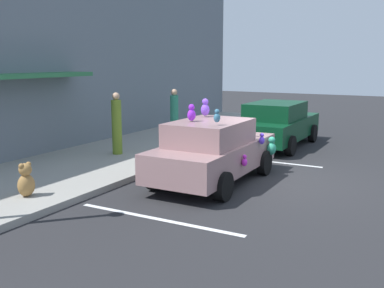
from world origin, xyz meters
TOP-DOWN VIEW (x-y plane):
  - ground_plane at (0.00, 0.00)m, footprint 60.00×60.00m
  - sidewalk at (0.00, 5.00)m, footprint 24.00×4.00m
  - storefront_building at (-0.02, 7.14)m, footprint 24.00×1.25m
  - parking_stripe_front at (1.92, 1.00)m, footprint 0.12×3.60m
  - parking_stripe_rear at (-3.82, 1.00)m, footprint 0.12×3.60m
  - plush_covered_car at (-0.94, 1.24)m, footprint 4.13×2.07m
  - parked_sedan_behind at (4.40, 1.38)m, footprint 4.51×2.03m
  - teddy_bear_on_sidewalk at (-4.32, 3.93)m, footprint 0.38×0.32m
  - pedestrian_near_shopfront at (3.43, 4.96)m, footprint 0.30×0.30m
  - pedestrian_walking_past at (0.09, 4.99)m, footprint 0.30×0.30m

SIDE VIEW (x-z plane):
  - ground_plane at x=0.00m, z-range 0.00..0.00m
  - parking_stripe_front at x=1.92m, z-range 0.00..0.01m
  - parking_stripe_rear at x=-3.82m, z-range 0.00..0.01m
  - sidewalk at x=0.00m, z-range 0.00..0.15m
  - teddy_bear_on_sidewalk at x=-4.32m, z-range 0.12..0.85m
  - parked_sedan_behind at x=4.40m, z-range 0.02..1.56m
  - plush_covered_car at x=-0.94m, z-range -0.21..1.81m
  - pedestrian_near_shopfront at x=3.43m, z-range 0.10..1.89m
  - pedestrian_walking_past at x=0.09m, z-range 0.10..1.97m
  - storefront_building at x=-0.02m, z-range -0.01..6.39m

